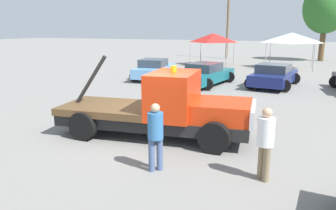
{
  "coord_description": "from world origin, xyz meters",
  "views": [
    {
      "loc": [
        4.19,
        -9.0,
        3.35
      ],
      "look_at": [
        0.5,
        0.0,
        1.05
      ],
      "focal_mm": 35.0,
      "sensor_mm": 36.0,
      "label": 1
    }
  ],
  "objects_px": {
    "canopy_tent_red": "(213,38)",
    "tree_left": "(326,8)",
    "person_at_hood": "(155,132)",
    "utility_pole": "(228,19)",
    "parked_car_skyblue": "(154,69)",
    "canopy_tent_white": "(292,38)",
    "person_near_truck": "(265,139)",
    "traffic_cone": "(267,114)",
    "parked_car_navy": "(274,76)",
    "tow_truck": "(164,109)",
    "parked_car_teal": "(206,74)"
  },
  "relations": [
    {
      "from": "canopy_tent_red",
      "to": "utility_pole",
      "type": "distance_m",
      "value": 7.45
    },
    {
      "from": "person_at_hood",
      "to": "canopy_tent_red",
      "type": "height_order",
      "value": "canopy_tent_red"
    },
    {
      "from": "parked_car_skyblue",
      "to": "canopy_tent_white",
      "type": "xyz_separation_m",
      "value": [
        8.17,
        9.59,
        1.89
      ]
    },
    {
      "from": "parked_car_navy",
      "to": "canopy_tent_red",
      "type": "height_order",
      "value": "canopy_tent_red"
    },
    {
      "from": "parked_car_navy",
      "to": "traffic_cone",
      "type": "xyz_separation_m",
      "value": [
        0.44,
        -7.64,
        -0.39
      ]
    },
    {
      "from": "canopy_tent_white",
      "to": "person_at_hood",
      "type": "bearing_deg",
      "value": -95.12
    },
    {
      "from": "person_near_truck",
      "to": "parked_car_skyblue",
      "type": "distance_m",
      "value": 15.38
    },
    {
      "from": "parked_car_teal",
      "to": "person_near_truck",
      "type": "bearing_deg",
      "value": -148.4
    },
    {
      "from": "tow_truck",
      "to": "canopy_tent_white",
      "type": "distance_m",
      "value": 20.72
    },
    {
      "from": "tree_left",
      "to": "utility_pole",
      "type": "bearing_deg",
      "value": -174.8
    },
    {
      "from": "person_near_truck",
      "to": "parked_car_teal",
      "type": "xyz_separation_m",
      "value": [
        -4.68,
        11.65,
        -0.32
      ]
    },
    {
      "from": "person_near_truck",
      "to": "canopy_tent_white",
      "type": "bearing_deg",
      "value": 52.56
    },
    {
      "from": "canopy_tent_red",
      "to": "canopy_tent_white",
      "type": "relative_size",
      "value": 0.9
    },
    {
      "from": "person_near_truck",
      "to": "tree_left",
      "type": "height_order",
      "value": "tree_left"
    },
    {
      "from": "utility_pole",
      "to": "parked_car_navy",
      "type": "bearing_deg",
      "value": -69.01
    },
    {
      "from": "canopy_tent_white",
      "to": "tree_left",
      "type": "distance_m",
      "value": 8.84
    },
    {
      "from": "person_at_hood",
      "to": "utility_pole",
      "type": "xyz_separation_m",
      "value": [
        -4.89,
        29.93,
        3.33
      ]
    },
    {
      "from": "parked_car_skyblue",
      "to": "utility_pole",
      "type": "xyz_separation_m",
      "value": [
        1.23,
        16.68,
        3.64
      ]
    },
    {
      "from": "utility_pole",
      "to": "tow_truck",
      "type": "bearing_deg",
      "value": -81.51
    },
    {
      "from": "parked_car_teal",
      "to": "traffic_cone",
      "type": "distance_m",
      "value": 7.93
    },
    {
      "from": "traffic_cone",
      "to": "utility_pole",
      "type": "distance_m",
      "value": 25.76
    },
    {
      "from": "person_near_truck",
      "to": "canopy_tent_red",
      "type": "height_order",
      "value": "canopy_tent_red"
    },
    {
      "from": "parked_car_skyblue",
      "to": "parked_car_navy",
      "type": "relative_size",
      "value": 1.03
    },
    {
      "from": "canopy_tent_red",
      "to": "parked_car_navy",
      "type": "bearing_deg",
      "value": -57.35
    },
    {
      "from": "person_at_hood",
      "to": "parked_car_navy",
      "type": "relative_size",
      "value": 0.36
    },
    {
      "from": "person_near_truck",
      "to": "parked_car_navy",
      "type": "distance_m",
      "value": 12.64
    },
    {
      "from": "person_at_hood",
      "to": "parked_car_teal",
      "type": "distance_m",
      "value": 12.34
    },
    {
      "from": "person_near_truck",
      "to": "utility_pole",
      "type": "relative_size",
      "value": 0.21
    },
    {
      "from": "person_near_truck",
      "to": "parked_car_skyblue",
      "type": "height_order",
      "value": "person_near_truck"
    },
    {
      "from": "person_at_hood",
      "to": "parked_car_skyblue",
      "type": "bearing_deg",
      "value": -19.29
    },
    {
      "from": "parked_car_navy",
      "to": "canopy_tent_white",
      "type": "relative_size",
      "value": 1.27
    },
    {
      "from": "canopy_tent_red",
      "to": "tree_left",
      "type": "xyz_separation_m",
      "value": [
        9.34,
        8.1,
        2.8
      ]
    },
    {
      "from": "person_near_truck",
      "to": "parked_car_navy",
      "type": "bearing_deg",
      "value": 55.5
    },
    {
      "from": "tow_truck",
      "to": "parked_car_skyblue",
      "type": "height_order",
      "value": "tow_truck"
    },
    {
      "from": "parked_car_skyblue",
      "to": "traffic_cone",
      "type": "xyz_separation_m",
      "value": [
        8.13,
        -7.8,
        -0.39
      ]
    },
    {
      "from": "tow_truck",
      "to": "tree_left",
      "type": "xyz_separation_m",
      "value": [
        5.52,
        28.43,
        4.37
      ]
    },
    {
      "from": "parked_car_skyblue",
      "to": "person_at_hood",
      "type": "bearing_deg",
      "value": -163.51
    },
    {
      "from": "canopy_tent_white",
      "to": "traffic_cone",
      "type": "bearing_deg",
      "value": -90.12
    },
    {
      "from": "person_at_hood",
      "to": "utility_pole",
      "type": "relative_size",
      "value": 0.21
    },
    {
      "from": "parked_car_skyblue",
      "to": "canopy_tent_red",
      "type": "bearing_deg",
      "value": -17.49
    },
    {
      "from": "person_near_truck",
      "to": "traffic_cone",
      "type": "bearing_deg",
      "value": 56.51
    },
    {
      "from": "canopy_tent_red",
      "to": "parked_car_skyblue",
      "type": "bearing_deg",
      "value": -99.18
    },
    {
      "from": "traffic_cone",
      "to": "parked_car_teal",
      "type": "bearing_deg",
      "value": 122.43
    },
    {
      "from": "parked_car_skyblue",
      "to": "parked_car_navy",
      "type": "distance_m",
      "value": 7.7
    },
    {
      "from": "person_at_hood",
      "to": "tree_left",
      "type": "relative_size",
      "value": 0.21
    },
    {
      "from": "parked_car_skyblue",
      "to": "parked_car_teal",
      "type": "bearing_deg",
      "value": -114.4
    },
    {
      "from": "tow_truck",
      "to": "traffic_cone",
      "type": "xyz_separation_m",
      "value": [
        2.79,
        3.07,
        -0.64
      ]
    },
    {
      "from": "tree_left",
      "to": "utility_pole",
      "type": "height_order",
      "value": "utility_pole"
    },
    {
      "from": "utility_pole",
      "to": "person_at_hood",
      "type": "bearing_deg",
      "value": -80.72
    },
    {
      "from": "parked_car_navy",
      "to": "tow_truck",
      "type": "bearing_deg",
      "value": 175.59
    }
  ]
}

